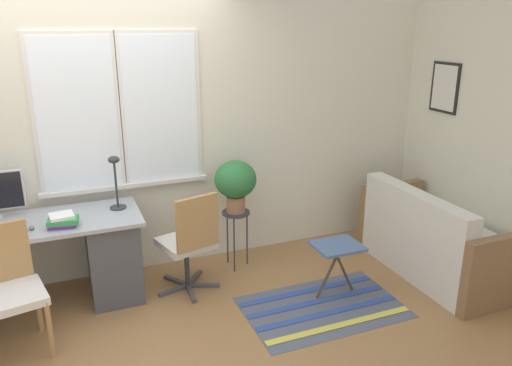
# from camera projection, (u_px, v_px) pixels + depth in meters

# --- Properties ---
(ground_plane) EXTENTS (14.00, 14.00, 0.00)m
(ground_plane) POSITION_uv_depth(u_px,v_px,m) (111.00, 314.00, 3.95)
(ground_plane) COLOR #9E7042
(wall_back_with_window) EXTENTS (9.00, 0.12, 2.70)m
(wall_back_with_window) POSITION_uv_depth(u_px,v_px,m) (88.00, 129.00, 4.18)
(wall_back_with_window) COLOR beige
(wall_back_with_window) RESTS_ON ground_plane
(wall_right_with_picture) EXTENTS (0.08, 9.00, 2.70)m
(wall_right_with_picture) POSITION_uv_depth(u_px,v_px,m) (459.00, 116.00, 4.71)
(wall_right_with_picture) COLOR beige
(wall_right_with_picture) RESTS_ON ground_plane
(desk) EXTENTS (1.91, 0.66, 0.73)m
(desk) POSITION_uv_depth(u_px,v_px,m) (18.00, 266.00, 3.89)
(desk) COLOR #9EA3A8
(desk) RESTS_ON ground_plane
(mouse) EXTENTS (0.04, 0.06, 0.03)m
(mouse) POSITION_uv_depth(u_px,v_px,m) (32.00, 228.00, 3.71)
(mouse) COLOR slate
(mouse) RESTS_ON desk
(desk_lamp) EXTENTS (0.13, 0.13, 0.45)m
(desk_lamp) POSITION_uv_depth(u_px,v_px,m) (115.00, 176.00, 4.05)
(desk_lamp) COLOR #2D2D33
(desk_lamp) RESTS_ON desk
(book_stack) EXTENTS (0.24, 0.20, 0.09)m
(book_stack) POSITION_uv_depth(u_px,v_px,m) (62.00, 220.00, 3.75)
(book_stack) COLOR purple
(book_stack) RESTS_ON desk
(desk_chair_wooden) EXTENTS (0.50, 0.51, 0.89)m
(desk_chair_wooden) POSITION_uv_depth(u_px,v_px,m) (8.00, 287.00, 3.41)
(desk_chair_wooden) COLOR #B2844C
(desk_chair_wooden) RESTS_ON ground_plane
(office_chair_swivel) EXTENTS (0.54, 0.52, 0.90)m
(office_chair_swivel) POSITION_uv_depth(u_px,v_px,m) (190.00, 241.00, 4.15)
(office_chair_swivel) COLOR #47474C
(office_chair_swivel) RESTS_ON ground_plane
(couch_loveseat) EXTENTS (0.71, 1.48, 0.80)m
(couch_loveseat) POSITION_uv_depth(u_px,v_px,m) (434.00, 243.00, 4.53)
(couch_loveseat) COLOR silver
(couch_loveseat) RESTS_ON ground_plane
(plant_stand) EXTENTS (0.26, 0.26, 0.55)m
(plant_stand) POSITION_uv_depth(u_px,v_px,m) (236.00, 218.00, 4.58)
(plant_stand) COLOR #333338
(plant_stand) RESTS_ON ground_plane
(potted_plant) EXTENTS (0.38, 0.38, 0.48)m
(potted_plant) POSITION_uv_depth(u_px,v_px,m) (235.00, 181.00, 4.46)
(potted_plant) COLOR #9E6B4C
(potted_plant) RESTS_ON plant_stand
(floor_rug_striped) EXTENTS (1.27, 0.81, 0.01)m
(floor_rug_striped) POSITION_uv_depth(u_px,v_px,m) (323.00, 307.00, 4.04)
(floor_rug_striped) COLOR #565B6B
(floor_rug_striped) RESTS_ON ground_plane
(folding_stool) EXTENTS (0.39, 0.33, 0.47)m
(folding_stool) POSITION_uv_depth(u_px,v_px,m) (337.00, 250.00, 4.12)
(folding_stool) COLOR slate
(folding_stool) RESTS_ON ground_plane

